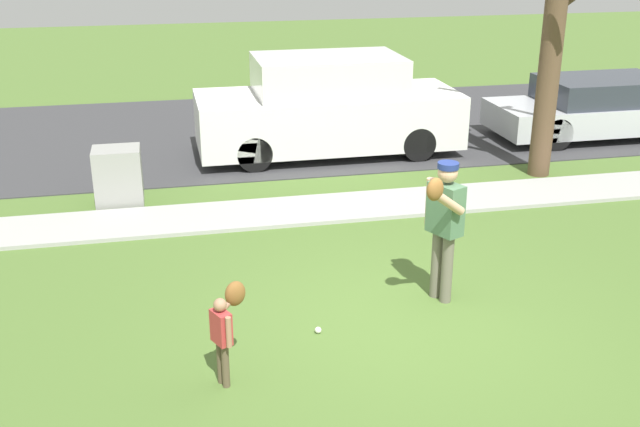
{
  "coord_description": "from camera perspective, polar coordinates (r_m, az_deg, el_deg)",
  "views": [
    {
      "loc": [
        -2.52,
        -7.32,
        4.28
      ],
      "look_at": [
        -0.74,
        0.96,
        1.0
      ],
      "focal_mm": 42.68,
      "sensor_mm": 36.0,
      "label": 1
    }
  ],
  "objects": [
    {
      "name": "person_child",
      "position": [
        7.47,
        -7.06,
        -8.07
      ],
      "size": [
        0.4,
        0.5,
        0.99
      ],
      "rotation": [
        0.0,
        0.0,
        0.44
      ],
      "color": "brown",
      "rests_on": "ground"
    },
    {
      "name": "baseball",
      "position": [
        8.51,
        -0.14,
        -8.74
      ],
      "size": [
        0.07,
        0.07,
        0.07
      ],
      "primitive_type": "sphere",
      "color": "white",
      "rests_on": "ground"
    },
    {
      "name": "parked_sedan_silver",
      "position": [
        17.05,
        20.34,
        7.47
      ],
      "size": [
        4.6,
        1.8,
        1.23
      ],
      "rotation": [
        0.0,
        0.0,
        3.14
      ],
      "color": "silver",
      "rests_on": "road_surface"
    },
    {
      "name": "utility_cabinet",
      "position": [
        12.52,
        -14.89,
        2.7
      ],
      "size": [
        0.74,
        0.61,
        0.93
      ],
      "primitive_type": "cube",
      "color": "gray",
      "rests_on": "ground"
    },
    {
      "name": "road_surface",
      "position": [
        16.67,
        -3.05,
        6.31
      ],
      "size": [
        36.0,
        6.8,
        0.02
      ],
      "primitive_type": "cube",
      "color": "#38383A",
      "rests_on": "ground"
    },
    {
      "name": "ground_plane",
      "position": [
        11.9,
        0.91,
        0.1
      ],
      "size": [
        48.0,
        48.0,
        0.0
      ],
      "primitive_type": "plane",
      "color": "#4C6B2D"
    },
    {
      "name": "parked_van_white",
      "position": [
        14.71,
        0.59,
        7.9
      ],
      "size": [
        5.0,
        1.95,
        1.88
      ],
      "rotation": [
        0.0,
        0.0,
        3.14
      ],
      "color": "silver",
      "rests_on": "road_surface"
    },
    {
      "name": "street_tree_near",
      "position": [
        13.69,
        17.16,
        13.22
      ],
      "size": [
        1.84,
        1.88,
        4.87
      ],
      "color": "brown",
      "rests_on": "ground"
    },
    {
      "name": "person_adult",
      "position": [
        8.88,
        9.25,
        -0.26
      ],
      "size": [
        0.63,
        0.82,
        1.72
      ],
      "rotation": [
        0.0,
        0.0,
        -2.7
      ],
      "color": "#6B6656",
      "rests_on": "ground"
    },
    {
      "name": "sidewalk_strip",
      "position": [
        11.98,
        0.8,
        0.41
      ],
      "size": [
        36.0,
        1.2,
        0.06
      ],
      "primitive_type": "cube",
      "color": "#A3A39E",
      "rests_on": "ground"
    }
  ]
}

